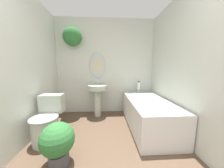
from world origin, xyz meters
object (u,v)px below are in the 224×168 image
pedestal_sink (97,94)px  shampoo_bottle (139,86)px  bathtub (147,112)px  potted_plant (58,142)px  toilet (47,122)px

pedestal_sink → shampoo_bottle: bearing=6.5°
pedestal_sink → shampoo_bottle: size_ratio=4.24×
bathtub → potted_plant: bathtub is taller
toilet → pedestal_sink: 1.20m
toilet → bathtub: bearing=10.6°
bathtub → shampoo_bottle: (0.01, 0.68, 0.44)m
potted_plant → shampoo_bottle: bearing=47.0°
bathtub → potted_plant: 1.66m
pedestal_sink → bathtub: 1.21m
bathtub → shampoo_bottle: shampoo_bottle is taller
pedestal_sink → potted_plant: (-0.38, -1.41, -0.24)m
shampoo_bottle → potted_plant: bearing=-133.0°
bathtub → shampoo_bottle: bearing=89.2°
toilet → bathtub: (1.80, 0.34, -0.02)m
toilet → shampoo_bottle: shampoo_bottle is taller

